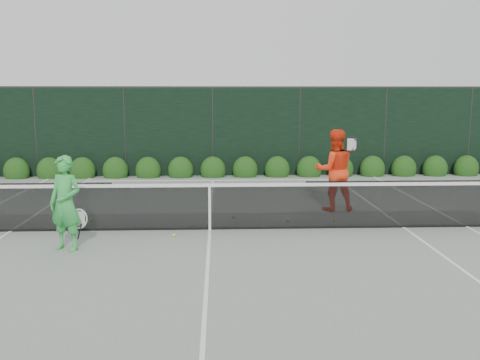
{
  "coord_description": "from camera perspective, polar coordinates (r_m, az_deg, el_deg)",
  "views": [
    {
      "loc": [
        0.19,
        -10.9,
        2.82
      ],
      "look_at": [
        0.65,
        0.3,
        1.0
      ],
      "focal_mm": 40.0,
      "sensor_mm": 36.0,
      "label": 1
    }
  ],
  "objects": [
    {
      "name": "ground",
      "position": [
        11.26,
        -3.23,
        -5.3
      ],
      "size": [
        80.0,
        80.0,
        0.0
      ],
      "primitive_type": "plane",
      "color": "gray",
      "rests_on": "ground"
    },
    {
      "name": "tennis_net",
      "position": [
        11.14,
        -3.39,
        -2.65
      ],
      "size": [
        12.9,
        0.1,
        1.07
      ],
      "color": "black",
      "rests_on": "ground"
    },
    {
      "name": "player_woman",
      "position": [
        10.13,
        -18.12,
        -2.38
      ],
      "size": [
        0.74,
        0.62,
        1.73
      ],
      "rotation": [
        0.0,
        0.0,
        -0.37
      ],
      "color": "green",
      "rests_on": "ground"
    },
    {
      "name": "player_man",
      "position": [
        13.11,
        10.05,
        1.05
      ],
      "size": [
        0.99,
        0.79,
        1.97
      ],
      "rotation": [
        0.0,
        0.0,
        3.19
      ],
      "color": "#FF3A15",
      "rests_on": "ground"
    },
    {
      "name": "court_lines",
      "position": [
        11.26,
        -3.24,
        -5.27
      ],
      "size": [
        11.03,
        23.83,
        0.01
      ],
      "color": "white",
      "rests_on": "ground"
    },
    {
      "name": "windscreen_fence",
      "position": [
        8.29,
        -3.61,
        0.15
      ],
      "size": [
        32.0,
        21.07,
        3.06
      ],
      "color": "black",
      "rests_on": "ground"
    },
    {
      "name": "hedge_row",
      "position": [
        18.23,
        -2.9,
        1.06
      ],
      "size": [
        31.66,
        0.65,
        0.94
      ],
      "color": "#163D10",
      "rests_on": "ground"
    },
    {
      "name": "tennis_balls",
      "position": [
        11.72,
        -1.59,
        -4.53
      ],
      "size": [
        5.5,
        1.6,
        0.07
      ],
      "color": "#C7F035",
      "rests_on": "ground"
    }
  ]
}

